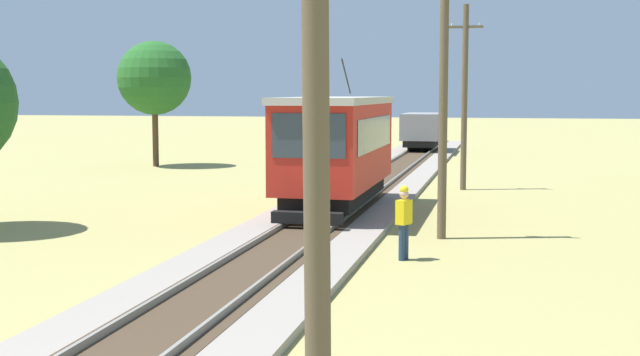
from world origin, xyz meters
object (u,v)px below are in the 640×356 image
at_px(freight_car, 422,130).
at_px(utility_pole_near_tram, 443,93).
at_px(tree_right_near, 154,78).
at_px(utility_pole_mid, 465,95).
at_px(red_tram, 337,147).
at_px(track_worker, 404,219).
at_px(gravel_pile, 359,139).
at_px(utility_pole_foreground, 316,81).

bearing_deg(freight_car, utility_pole_near_tram, -83.59).
bearing_deg(tree_right_near, utility_pole_mid, -24.49).
distance_m(red_tram, utility_pole_mid, 9.05).
height_order(freight_car, utility_pole_mid, utility_pole_mid).
distance_m(utility_pole_near_tram, track_worker, 4.38).
bearing_deg(tree_right_near, gravel_pile, 63.89).
relative_size(freight_car, tree_right_near, 0.77).
distance_m(red_tram, utility_pole_foreground, 19.92).
height_order(red_tram, track_worker, red_tram).
bearing_deg(utility_pole_near_tram, track_worker, -101.83).
xyz_separation_m(red_tram, utility_pole_mid, (3.68, 8.09, 1.66)).
distance_m(freight_car, utility_pole_near_tram, 33.11).
xyz_separation_m(utility_pole_foreground, utility_pole_mid, (0.00, 27.59, -0.20)).
xyz_separation_m(red_tram, track_worker, (3.02, -7.06, -1.21)).
xyz_separation_m(utility_pole_near_tram, utility_pole_mid, (0.00, 12.00, -0.11)).
bearing_deg(utility_pole_mid, red_tram, -114.46).
distance_m(utility_pole_mid, gravel_pile, 26.13).
bearing_deg(utility_pole_mid, freight_car, 100.04).
bearing_deg(freight_car, utility_pole_foreground, -85.65).
height_order(freight_car, utility_pole_near_tram, utility_pole_near_tram).
xyz_separation_m(red_tram, gravel_pile, (-4.85, 32.59, -1.49)).
height_order(red_tram, utility_pole_mid, utility_pole_mid).
distance_m(utility_pole_near_tram, gravel_pile, 37.62).
bearing_deg(tree_right_near, freight_car, 45.13).
relative_size(utility_pole_foreground, utility_pole_near_tram, 1.02).
bearing_deg(utility_pole_foreground, tree_right_near, 115.47).
bearing_deg(track_worker, gravel_pile, -52.64).
relative_size(freight_car, utility_pole_mid, 0.69).
relative_size(utility_pole_foreground, gravel_pile, 2.67).
relative_size(track_worker, tree_right_near, 0.26).
relative_size(utility_pole_foreground, tree_right_near, 1.17).
xyz_separation_m(utility_pole_near_tram, tree_right_near, (-16.79, 19.65, 0.78)).
bearing_deg(gravel_pile, freight_car, -37.23).
bearing_deg(tree_right_near, utility_pole_near_tram, -49.49).
distance_m(track_worker, tree_right_near, 28.18).
relative_size(red_tram, utility_pole_mid, 1.14).
bearing_deg(red_tram, utility_pole_foreground, -79.30).
bearing_deg(gravel_pile, utility_pole_foreground, -80.70).
xyz_separation_m(utility_pole_mid, tree_right_near, (-16.79, 7.65, 0.89)).
bearing_deg(utility_pole_near_tram, tree_right_near, 130.51).
distance_m(red_tram, gravel_pile, 32.98).
xyz_separation_m(utility_pole_mid, track_worker, (-0.66, -15.15, -2.87)).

